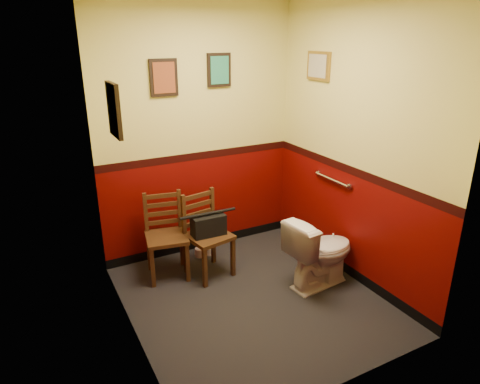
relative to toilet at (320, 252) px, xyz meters
name	(u,v)px	position (x,y,z in m)	size (l,w,h in m)	color
floor	(252,299)	(-0.72, 0.07, -0.35)	(2.20, 2.40, 0.00)	black
wall_back	(198,134)	(-0.72, 1.27, 1.00)	(2.20, 2.70, 0.00)	#550604
wall_front	(353,211)	(-0.72, -1.13, 1.00)	(2.20, 2.70, 0.00)	#550604
wall_left	(122,182)	(-1.82, 0.07, 1.00)	(2.40, 2.70, 0.00)	#550604
wall_right	(355,147)	(0.38, 0.07, 1.00)	(2.40, 2.70, 0.00)	#550604
grab_bar	(332,180)	(0.35, 0.32, 0.60)	(0.05, 0.56, 0.06)	silver
framed_print_back_a	(164,78)	(-1.07, 1.25, 1.60)	(0.28, 0.04, 0.36)	black
framed_print_back_b	(219,70)	(-0.47, 1.25, 1.65)	(0.26, 0.04, 0.34)	black
framed_print_left	(114,110)	(-1.80, 0.17, 1.50)	(0.04, 0.30, 0.38)	black
framed_print_right	(318,66)	(0.36, 0.67, 1.70)	(0.04, 0.34, 0.28)	olive
toilet	(320,252)	(0.00, 0.00, 0.00)	(0.40, 0.72, 0.71)	white
toilet_brush	(331,267)	(0.23, 0.09, -0.28)	(0.13, 0.13, 0.46)	silver
chair_left	(166,236)	(-1.26, 0.89, 0.08)	(0.47, 0.47, 0.86)	#412713
chair_right	(207,235)	(-0.89, 0.72, 0.08)	(0.47, 0.47, 0.87)	#412713
handbag	(208,225)	(-0.89, 0.68, 0.20)	(0.34, 0.18, 0.24)	black
tp_stack	(205,249)	(-0.77, 1.07, -0.27)	(0.23, 0.12, 0.20)	silver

